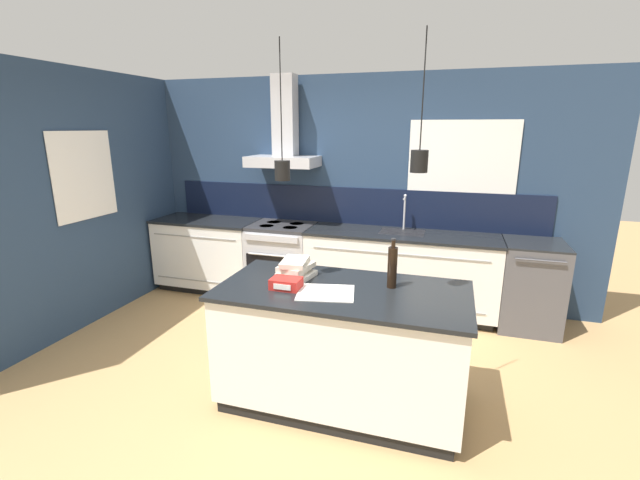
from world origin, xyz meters
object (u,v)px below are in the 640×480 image
Objects in this scene: book_stack at (295,269)px; oven_range at (282,261)px; bottle_on_island at (392,267)px; red_supply_box at (286,283)px; dishwasher at (530,285)px.

oven_range is at bearing 115.48° from book_stack.
bottle_on_island reaches higher than book_stack.
red_supply_box is at bearing -66.92° from oven_range.
bottle_on_island reaches higher than dishwasher.
bottle_on_island is at bearing -47.35° from oven_range.
red_supply_box is (-1.92, -1.91, 0.49)m from dishwasher.
dishwasher is at bearing 0.09° from oven_range.
book_stack reaches higher than red_supply_box.
bottle_on_island reaches higher than red_supply_box.
bottle_on_island is 1.71× the size of red_supply_box.
book_stack is 0.24m from red_supply_box.
oven_range is at bearing 113.08° from red_supply_box.
book_stack reaches higher than oven_range.
oven_range is 2.13m from red_supply_box.
oven_range is at bearing 132.65° from bottle_on_island.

